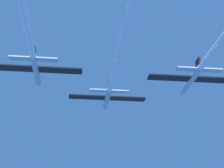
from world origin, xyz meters
TOP-DOWN VIEW (x-y plane):
  - jet_lead at (0.03, -14.97)m, footprint 15.70×50.36m
  - jet_left_wing at (-13.30, -25.96)m, footprint 15.70×48.10m
  - jet_right_wing at (13.75, -24.69)m, footprint 15.70×43.99m

SIDE VIEW (x-z plane):
  - jet_right_wing at x=13.75m, z-range -1.88..0.72m
  - jet_left_wing at x=-13.30m, z-range -1.18..1.42m
  - jet_lead at x=0.03m, z-range -0.98..1.62m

